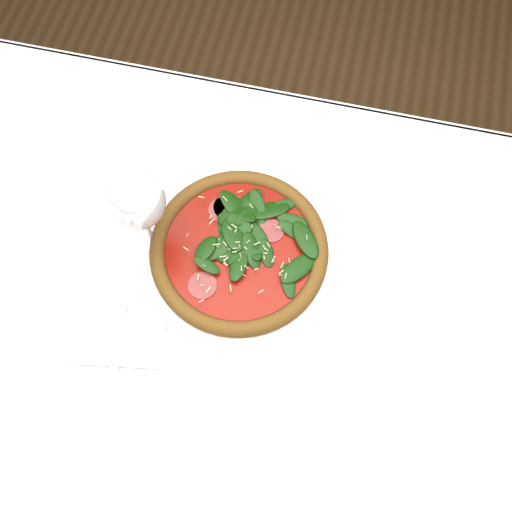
% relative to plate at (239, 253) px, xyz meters
% --- Properties ---
extents(ground, '(6.00, 6.00, 0.00)m').
position_rel_plate_xyz_m(ground, '(0.01, -0.08, -0.76)').
color(ground, brown).
rests_on(ground, ground).
extents(dining_table, '(1.21, 0.81, 0.75)m').
position_rel_plate_xyz_m(dining_table, '(0.01, -0.08, -0.11)').
color(dining_table, white).
rests_on(dining_table, ground).
extents(plate, '(0.32, 0.32, 0.01)m').
position_rel_plate_xyz_m(plate, '(0.00, 0.00, 0.00)').
color(plate, white).
rests_on(plate, dining_table).
extents(pizza, '(0.36, 0.36, 0.04)m').
position_rel_plate_xyz_m(pizza, '(0.00, -0.00, 0.02)').
color(pizza, brown).
rests_on(pizza, plate).
extents(wine_glass, '(0.08, 0.08, 0.20)m').
position_rel_plate_xyz_m(wine_glass, '(-0.14, -0.01, 0.13)').
color(wine_glass, white).
rests_on(wine_glass, dining_table).
extents(napkin, '(0.14, 0.08, 0.01)m').
position_rel_plate_xyz_m(napkin, '(-0.14, -0.18, -0.00)').
color(napkin, white).
rests_on(napkin, dining_table).
extents(fork, '(0.05, 0.15, 0.00)m').
position_rel_plate_xyz_m(fork, '(-0.15, -0.16, 0.01)').
color(fork, silver).
rests_on(fork, napkin).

